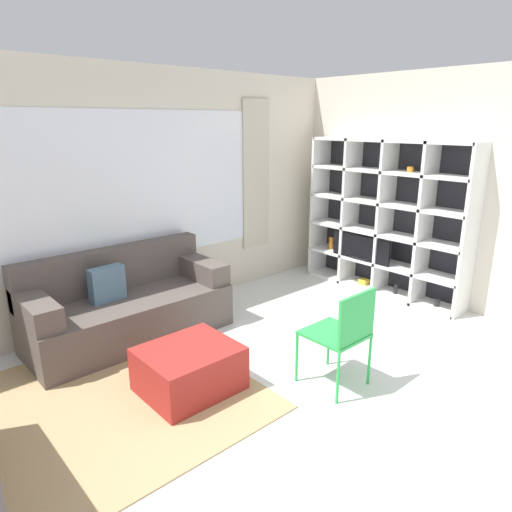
{
  "coord_description": "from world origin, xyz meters",
  "views": [
    {
      "loc": [
        -2.23,
        -1.67,
        2.13
      ],
      "look_at": [
        0.65,
        1.55,
        0.85
      ],
      "focal_mm": 32.0,
      "sensor_mm": 36.0,
      "label": 1
    }
  ],
  "objects_px": {
    "shelving_unit": "(386,219)",
    "ottoman": "(189,369)",
    "couch_main": "(127,307)",
    "folding_chair": "(343,330)"
  },
  "relations": [
    {
      "from": "couch_main",
      "to": "folding_chair",
      "type": "height_order",
      "value": "couch_main"
    },
    {
      "from": "shelving_unit",
      "to": "ottoman",
      "type": "height_order",
      "value": "shelving_unit"
    },
    {
      "from": "shelving_unit",
      "to": "ottoman",
      "type": "xyz_separation_m",
      "value": [
        -3.17,
        -0.28,
        -0.76
      ]
    },
    {
      "from": "ottoman",
      "to": "folding_chair",
      "type": "relative_size",
      "value": 0.86
    },
    {
      "from": "ottoman",
      "to": "folding_chair",
      "type": "distance_m",
      "value": 1.29
    },
    {
      "from": "shelving_unit",
      "to": "ottoman",
      "type": "relative_size",
      "value": 2.9
    },
    {
      "from": "couch_main",
      "to": "folding_chair",
      "type": "bearing_deg",
      "value": -66.67
    },
    {
      "from": "shelving_unit",
      "to": "ottoman",
      "type": "bearing_deg",
      "value": -174.96
    },
    {
      "from": "couch_main",
      "to": "ottoman",
      "type": "bearing_deg",
      "value": -93.92
    },
    {
      "from": "ottoman",
      "to": "shelving_unit",
      "type": "bearing_deg",
      "value": 5.04
    }
  ]
}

